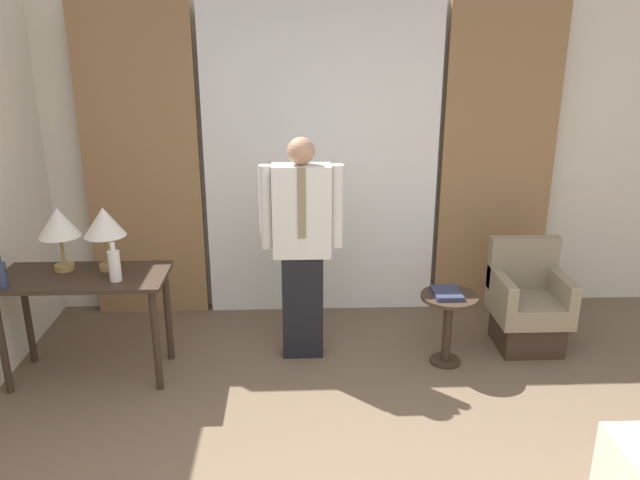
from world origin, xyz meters
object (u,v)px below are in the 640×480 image
(desk, at_px, (84,292))
(person, at_px, (302,242))
(bottle_near_edge, at_px, (115,265))
(side_table, at_px, (448,317))
(bottle_by_lamp, at_px, (1,275))
(table_lamp_left, at_px, (59,224))
(armchair, at_px, (527,307))
(table_lamp_right, at_px, (104,224))
(book, at_px, (447,293))

(desk, height_order, person, person)
(bottle_near_edge, distance_m, side_table, 2.36)
(bottle_near_edge, relative_size, person, 0.16)
(side_table, bearing_deg, bottle_by_lamp, -174.92)
(table_lamp_left, distance_m, person, 1.67)
(armchair, bearing_deg, desk, -174.29)
(bottle_near_edge, xyz_separation_m, armchair, (2.98, 0.43, -0.55))
(armchair, bearing_deg, bottle_by_lamp, -171.93)
(table_lamp_right, height_order, armchair, table_lamp_right)
(bottle_near_edge, height_order, armchair, bottle_near_edge)
(table_lamp_left, relative_size, armchair, 0.54)
(desk, bearing_deg, armchair, 5.71)
(table_lamp_right, distance_m, person, 1.37)
(table_lamp_left, bearing_deg, book, -0.66)
(desk, xyz_separation_m, person, (1.50, 0.24, 0.26))
(bottle_near_edge, xyz_separation_m, person, (1.24, 0.35, 0.03))
(table_lamp_left, distance_m, table_lamp_right, 0.31)
(armchair, relative_size, side_table, 1.53)
(table_lamp_right, bearing_deg, armchair, 4.00)
(armchair, distance_m, book, 0.78)
(bottle_near_edge, xyz_separation_m, side_table, (2.30, 0.17, -0.51))
(table_lamp_left, relative_size, book, 1.77)
(table_lamp_left, distance_m, book, 2.74)
(bottle_near_edge, distance_m, armchair, 3.06)
(table_lamp_left, height_order, person, person)
(bottle_near_edge, relative_size, side_table, 0.49)
(desk, height_order, bottle_near_edge, bottle_near_edge)
(bottle_by_lamp, height_order, person, person)
(table_lamp_left, height_order, bottle_near_edge, table_lamp_left)
(bottle_near_edge, xyz_separation_m, book, (2.28, 0.18, -0.32))
(bottle_near_edge, relative_size, book, 1.06)
(table_lamp_right, bearing_deg, side_table, -0.94)
(side_table, distance_m, book, 0.19)
(person, height_order, armchair, person)
(armchair, distance_m, side_table, 0.73)
(person, xyz_separation_m, side_table, (1.05, -0.18, -0.54))
(table_lamp_left, xyz_separation_m, bottle_near_edge, (0.41, -0.21, -0.22))
(armchair, bearing_deg, person, -177.37)
(side_table, bearing_deg, person, 170.57)
(desk, relative_size, bottle_near_edge, 4.28)
(bottle_by_lamp, relative_size, book, 0.88)
(bottle_by_lamp, relative_size, person, 0.13)
(person, bearing_deg, table_lamp_left, -175.30)
(table_lamp_right, bearing_deg, person, 5.75)
(table_lamp_right, height_order, side_table, table_lamp_right)
(table_lamp_right, relative_size, person, 0.27)
(bottle_by_lamp, bearing_deg, desk, 24.19)
(desk, height_order, book, desk)
(armchair, height_order, book, armchair)
(person, bearing_deg, armchair, 2.63)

